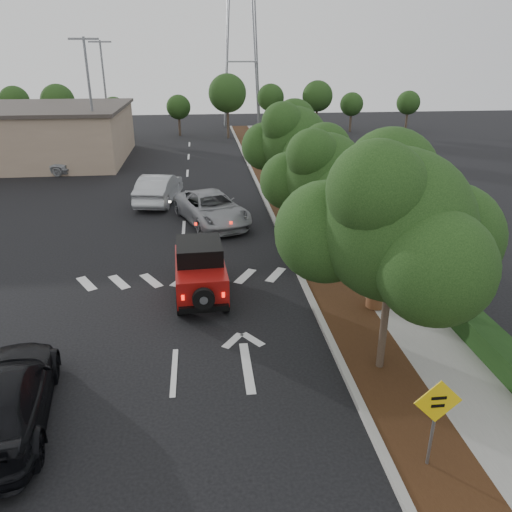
{
  "coord_description": "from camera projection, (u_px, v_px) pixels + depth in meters",
  "views": [
    {
      "loc": [
        0.95,
        -11.54,
        8.1
      ],
      "look_at": [
        2.58,
        3.0,
        2.08
      ],
      "focal_mm": 35.0,
      "sensor_mm": 36.0,
      "label": 1
    }
  ],
  "objects": [
    {
      "name": "transmission_tower",
      "position": [
        242.0,
        126.0,
        58.31
      ],
      "size": [
        7.0,
        4.0,
        28.0
      ],
      "primitive_type": null,
      "color": "slate",
      "rests_on": "ground"
    },
    {
      "name": "red_jeep",
      "position": [
        200.0,
        269.0,
        17.55
      ],
      "size": [
        1.86,
        3.89,
        1.96
      ],
      "rotation": [
        0.0,
        0.0,
        0.04
      ],
      "color": "black",
      "rests_on": "ground"
    },
    {
      "name": "ground",
      "position": [
        174.0,
        372.0,
        13.59
      ],
      "size": [
        120.0,
        120.0,
        0.0
      ],
      "primitive_type": "plane",
      "color": "black",
      "rests_on": "ground"
    },
    {
      "name": "curb",
      "position": [
        276.0,
        223.0,
        25.06
      ],
      "size": [
        0.2,
        70.0,
        0.15
      ],
      "primitive_type": "cube",
      "color": "#9E9B93",
      "rests_on": "ground"
    },
    {
      "name": "light_pole_b",
      "position": [
        111.0,
        142.0,
        47.73
      ],
      "size": [
        2.0,
        0.22,
        9.0
      ],
      "primitive_type": null,
      "color": "slate",
      "rests_on": "ground"
    },
    {
      "name": "terracotta_planter",
      "position": [
        377.0,
        285.0,
        16.51
      ],
      "size": [
        0.78,
        0.78,
        1.36
      ],
      "rotation": [
        0.0,
        0.0,
        0.04
      ],
      "color": "brown",
      "rests_on": "ground"
    },
    {
      "name": "light_pole_a",
      "position": [
        99.0,
        169.0,
        36.81
      ],
      "size": [
        2.0,
        0.22,
        9.0
      ],
      "primitive_type": null,
      "color": "slate",
      "rests_on": "ground"
    },
    {
      "name": "hedge",
      "position": [
        359.0,
        214.0,
        25.38
      ],
      "size": [
        0.8,
        70.0,
        0.8
      ],
      "primitive_type": "cube",
      "color": "black",
      "rests_on": "ground"
    },
    {
      "name": "sidewalk",
      "position": [
        332.0,
        222.0,
        25.37
      ],
      "size": [
        2.0,
        70.0,
        0.12
      ],
      "primitive_type": "cube",
      "color": "gray",
      "rests_on": "ground"
    },
    {
      "name": "parked_suv",
      "position": [
        42.0,
        163.0,
        35.27
      ],
      "size": [
        4.92,
        2.85,
        1.57
      ],
      "primitive_type": "imported",
      "rotation": [
        0.0,
        0.0,
        1.34
      ],
      "color": "#A3A6AB",
      "rests_on": "ground"
    },
    {
      "name": "street_tree_mid",
      "position": [
        320.0,
        267.0,
        20.14
      ],
      "size": [
        3.2,
        3.2,
        5.32
      ],
      "primitive_type": null,
      "color": "black",
      "rests_on": "ground"
    },
    {
      "name": "street_tree_far",
      "position": [
        292.0,
        218.0,
        26.11
      ],
      "size": [
        3.4,
        3.4,
        5.62
      ],
      "primitive_type": null,
      "color": "black",
      "rests_on": "ground"
    },
    {
      "name": "street_tree_near",
      "position": [
        379.0,
        369.0,
        13.71
      ],
      "size": [
        3.8,
        3.8,
        5.92
      ],
      "primitive_type": null,
      "color": "black",
      "rests_on": "ground"
    },
    {
      "name": "black_suv_oncoming",
      "position": [
        2.0,
        398.0,
        11.4
      ],
      "size": [
        2.81,
        5.41,
        1.5
      ],
      "primitive_type": "imported",
      "rotation": [
        0.0,
        0.0,
        3.28
      ],
      "color": "black",
      "rests_on": "ground"
    },
    {
      "name": "planting_strip",
      "position": [
        295.0,
        223.0,
        25.17
      ],
      "size": [
        1.8,
        70.0,
        0.12
      ],
      "primitive_type": "cube",
      "color": "black",
      "rests_on": "ground"
    },
    {
      "name": "silver_suv_ahead",
      "position": [
        212.0,
        208.0,
        25.06
      ],
      "size": [
        4.23,
        6.11,
        1.55
      ],
      "primitive_type": "imported",
      "rotation": [
        0.0,
        0.0,
        0.33
      ],
      "color": "#929499",
      "rests_on": "ground"
    },
    {
      "name": "speed_hump_sign",
      "position": [
        436.0,
        412.0,
        9.9
      ],
      "size": [
        0.99,
        0.08,
        2.11
      ],
      "rotation": [
        0.0,
        0.0,
        -0.0
      ],
      "color": "slate",
      "rests_on": "ground"
    },
    {
      "name": "silver_sedan_oncoming",
      "position": [
        159.0,
        188.0,
        28.49
      ],
      "size": [
        2.59,
        5.23,
        1.65
      ],
      "primitive_type": "imported",
      "rotation": [
        0.0,
        0.0,
        2.97
      ],
      "color": "#ACAEB4",
      "rests_on": "ground"
    }
  ]
}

